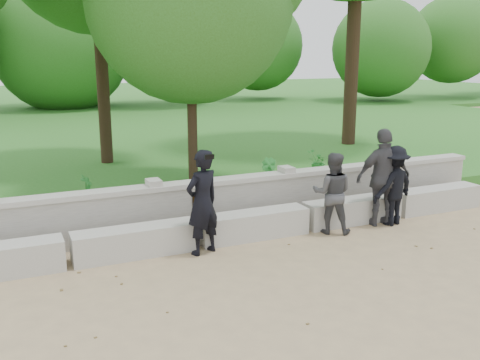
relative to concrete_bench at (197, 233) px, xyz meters
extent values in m
plane|color=tan|center=(0.00, -1.90, -0.22)|extent=(80.00, 80.00, 0.00)
cube|color=#29681F|center=(0.00, 12.10, -0.10)|extent=(40.00, 22.00, 0.25)
cube|color=beige|center=(-1.00, 0.00, 0.00)|extent=(1.90, 0.45, 0.45)
cube|color=beige|center=(1.00, 0.00, 0.00)|extent=(1.90, 0.45, 0.45)
cube|color=beige|center=(3.00, 0.00, 0.00)|extent=(1.90, 0.45, 0.45)
cube|color=beige|center=(5.00, 0.00, 0.00)|extent=(1.90, 0.45, 0.45)
cube|color=#B3B0A9|center=(0.00, 0.70, 0.18)|extent=(12.50, 0.25, 0.82)
cube|color=beige|center=(0.00, 0.70, 0.64)|extent=(12.50, 0.35, 0.08)
cube|color=black|center=(0.30, 0.56, 0.40)|extent=(0.36, 0.02, 0.24)
imported|color=black|center=(-0.02, -0.32, 0.59)|extent=(0.70, 0.58, 1.63)
cube|color=black|center=(-0.02, -0.65, 1.35)|extent=(0.14, 0.07, 0.07)
imported|color=#3A3A3F|center=(2.34, -0.30, 0.48)|extent=(0.86, 0.82, 1.40)
imported|color=black|center=(3.59, -0.37, 0.50)|extent=(1.03, 0.73, 1.44)
imported|color=#3F3F44|center=(3.41, -0.30, 0.65)|extent=(1.08, 0.58, 1.75)
cylinder|color=#382619|center=(-0.26, 6.22, 2.34)|extent=(0.31, 0.31, 4.63)
cylinder|color=#382619|center=(0.94, 2.87, 1.53)|extent=(0.20, 0.20, 3.00)
cylinder|color=#382619|center=(7.22, 6.08, 3.06)|extent=(0.41, 0.41, 6.06)
imported|color=#2B8131|center=(-1.35, 2.47, 0.30)|extent=(0.32, 0.35, 0.55)
imported|color=#2B8131|center=(2.25, 1.82, 0.37)|extent=(0.47, 0.48, 0.68)
imported|color=#2B8131|center=(4.04, 2.84, 0.30)|extent=(0.59, 0.55, 0.54)
camera|label=1|loc=(-2.71, -7.69, 2.81)|focal=40.00mm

